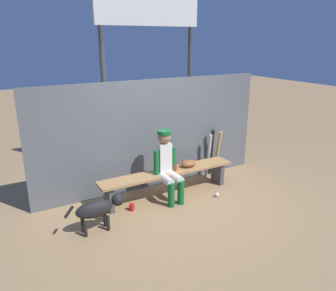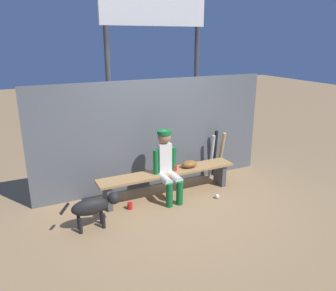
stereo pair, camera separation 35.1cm
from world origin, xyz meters
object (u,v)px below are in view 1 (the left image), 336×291
player_seated (168,163)px  bat_aluminum_black (211,152)px  bat_wood_tan (217,153)px  dugout_bench (168,176)px  baseball (217,195)px  dog (98,209)px  bat_aluminum_silver (208,156)px  baseball_glove (188,163)px  cup_on_bench (174,167)px  scoreboard (152,30)px  cup_on_ground (132,207)px

player_seated → bat_aluminum_black: player_seated is taller
bat_wood_tan → dugout_bench: bearing=-165.7°
player_seated → baseball: size_ratio=15.61×
baseball → dog: 2.08m
bat_aluminum_silver → dog: size_ratio=1.01×
baseball_glove → cup_on_bench: bearing=-174.2°
bat_wood_tan → baseball: bearing=-126.8°
baseball_glove → dog: 1.85m
dugout_bench → bat_aluminum_black: (1.18, 0.38, 0.12)m
baseball_glove → dog: size_ratio=0.33×
dugout_bench → scoreboard: bearing=71.5°
dog → scoreboard: bearing=46.9°
dugout_bench → bat_wood_tan: bat_wood_tan is taller
bat_aluminum_black → cup_on_ground: bat_aluminum_black is taller
bat_wood_tan → dog: 2.78m
player_seated → baseball_glove: player_seated is taller
cup_on_bench → cup_on_ground: bearing=-169.5°
dugout_bench → player_seated: size_ratio=2.08×
bat_aluminum_black → cup_on_ground: (-1.93, -0.57, -0.40)m
scoreboard → bat_wood_tan: bearing=-57.0°
baseball_glove → scoreboard: size_ratio=0.07×
player_seated → cup_on_ground: player_seated is taller
bat_wood_tan → scoreboard: (-0.78, 1.20, 2.28)m
bat_aluminum_silver → baseball: 0.95m
scoreboard → dugout_bench: bearing=-108.5°
baseball → cup_on_ground: (-1.44, 0.28, 0.02)m
dugout_bench → bat_aluminum_black: bat_aluminum_black is taller
bat_wood_tan → scoreboard: size_ratio=0.23×
bat_wood_tan → cup_on_ground: (-2.04, -0.52, -0.39)m
bat_aluminum_silver → player_seated: bearing=-159.4°
dugout_bench → bat_aluminum_silver: (1.06, 0.32, 0.08)m
cup_on_ground → scoreboard: bearing=53.6°
scoreboard → cup_on_ground: bearing=-126.4°
dugout_bench → bat_aluminum_black: 1.24m
dugout_bench → cup_on_bench: cup_on_bench is taller
bat_wood_tan → cup_on_ground: bearing=-165.8°
dugout_bench → baseball: size_ratio=32.46×
baseball → dog: dog is taller
cup_on_ground → player_seated: bearing=6.7°
cup_on_bench → dugout_bench: bearing=164.4°
player_seated → bat_wood_tan: (1.35, 0.44, -0.18)m
player_seated → dog: (-1.31, -0.38, -0.29)m
bat_aluminum_black → dog: 2.70m
bat_aluminum_black → scoreboard: (-0.67, 1.14, 2.26)m
cup_on_bench → dog: size_ratio=0.13×
dugout_bench → scoreboard: 2.87m
bat_wood_tan → scoreboard: 2.69m
baseball → bat_aluminum_black: bearing=60.1°
player_seated → cup_on_ground: size_ratio=10.50×
bat_aluminum_black → baseball: bat_aluminum_black is taller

